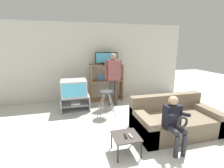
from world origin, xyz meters
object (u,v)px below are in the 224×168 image
media_shelf (107,82)px  remote_control_white (131,136)px  couch (174,120)px  person_seated_child (174,120)px  television_main (74,88)px  folding_stool (107,96)px  remote_control_black (125,136)px  snack_table (126,138)px  person_standing_adult (113,74)px  television_flat (106,59)px  tv_stand (75,103)px

media_shelf → remote_control_white: bearing=-94.8°
couch → person_seated_child: 0.77m
television_main → remote_control_white: television_main is taller
folding_stool → remote_control_black: folding_stool is taller
snack_table → person_standing_adult: size_ratio=0.28×
snack_table → person_seated_child: size_ratio=0.46×
folding_stool → remote_control_white: 1.70m
media_shelf → television_flat: bearing=-85.6°
folding_stool → couch: 1.75m
remote_control_black → couch: 1.40m
folding_stool → person_seated_child: (0.85, -1.74, 0.02)m
tv_stand → person_standing_adult: size_ratio=0.50×
folding_stool → person_standing_adult: size_ratio=0.42×
snack_table → person_seated_child: 0.92m
media_shelf → remote_control_black: 3.00m
remote_control_black → couch: size_ratio=0.08×
folding_stool → person_standing_adult: (0.38, 0.75, 0.44)m
folding_stool → television_main: bearing=142.2°
remote_control_white → person_seated_child: bearing=-7.7°
media_shelf → remote_control_black: (-0.34, -2.97, -0.29)m
tv_stand → remote_control_black: tv_stand is taller
tv_stand → remote_control_white: tv_stand is taller
media_shelf → remote_control_black: media_shelf is taller
television_main → remote_control_black: size_ratio=5.01×
folding_stool → snack_table: size_ratio=1.51×
folding_stool → couch: size_ratio=0.39×
media_shelf → remote_control_white: size_ratio=8.67×
television_flat → folding_stool: bearing=-102.8°
tv_stand → television_main: television_main is taller
couch → person_seated_child: bearing=-126.7°
television_flat → couch: (0.97, -2.47, -1.18)m
folding_stool → remote_control_white: folding_stool is taller
media_shelf → person_standing_adult: bearing=-80.7°
television_main → folding_stool: bearing=-37.8°
person_standing_adult → television_flat: bearing=99.4°
remote_control_white → person_standing_adult: size_ratio=0.09×
television_flat → remote_control_white: bearing=-94.8°
person_standing_adult → person_seated_child: (0.46, -2.48, -0.42)m
media_shelf → folding_stool: bearing=-102.7°
tv_stand → television_flat: 1.77m
snack_table → person_seated_child: person_seated_child is taller
person_seated_child → tv_stand: bearing=125.0°
snack_table → folding_stool: bearing=89.1°
tv_stand → snack_table: 2.40m
snack_table → remote_control_black: size_ratio=3.19×
person_standing_adult → person_seated_child: size_ratio=1.64×
remote_control_white → person_standing_adult: bearing=78.0°
tv_stand → person_seated_child: (1.65, -2.36, 0.36)m
tv_stand → person_standing_adult: (1.19, 0.12, 0.78)m
television_main → remote_control_black: 2.47m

